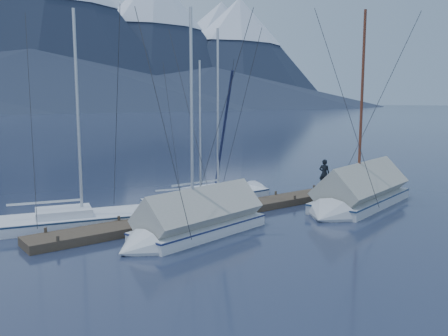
{
  "coord_description": "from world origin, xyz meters",
  "views": [
    {
      "loc": [
        -13.21,
        -15.28,
        5.3
      ],
      "look_at": [
        0.0,
        2.0,
        2.2
      ],
      "focal_mm": 38.0,
      "sensor_mm": 36.0,
      "label": 1
    }
  ],
  "objects_px": {
    "sailboat_open_left": "(95,220)",
    "sailboat_open_mid": "(208,201)",
    "sailboat_covered_near": "(356,197)",
    "sailboat_covered_far": "(190,225)",
    "person": "(324,174)",
    "sailboat_open_right": "(226,196)"
  },
  "relations": [
    {
      "from": "sailboat_open_left",
      "to": "sailboat_open_mid",
      "type": "height_order",
      "value": "sailboat_open_left"
    },
    {
      "from": "sailboat_open_mid",
      "to": "sailboat_covered_near",
      "type": "bearing_deg",
      "value": -43.18
    },
    {
      "from": "sailboat_open_left",
      "to": "sailboat_covered_near",
      "type": "distance_m",
      "value": 12.65
    },
    {
      "from": "sailboat_open_left",
      "to": "sailboat_covered_far",
      "type": "xyz_separation_m",
      "value": [
        2.2,
        -4.15,
        0.3
      ]
    },
    {
      "from": "person",
      "to": "sailboat_open_right",
      "type": "bearing_deg",
      "value": 43.07
    },
    {
      "from": "sailboat_open_mid",
      "to": "sailboat_open_left",
      "type": "bearing_deg",
      "value": -177.56
    },
    {
      "from": "person",
      "to": "sailboat_covered_near",
      "type": "bearing_deg",
      "value": 133.85
    },
    {
      "from": "sailboat_covered_near",
      "to": "person",
      "type": "distance_m",
      "value": 3.58
    },
    {
      "from": "sailboat_open_left",
      "to": "sailboat_covered_near",
      "type": "relative_size",
      "value": 0.93
    },
    {
      "from": "sailboat_covered_near",
      "to": "sailboat_covered_far",
      "type": "xyz_separation_m",
      "value": [
        -9.48,
        0.7,
        -0.06
      ]
    },
    {
      "from": "sailboat_covered_near",
      "to": "sailboat_open_mid",
      "type": "bearing_deg",
      "value": 136.82
    },
    {
      "from": "sailboat_covered_far",
      "to": "person",
      "type": "bearing_deg",
      "value": 13.29
    },
    {
      "from": "sailboat_open_right",
      "to": "sailboat_covered_near",
      "type": "distance_m",
      "value": 6.84
    },
    {
      "from": "sailboat_open_right",
      "to": "sailboat_covered_far",
      "type": "bearing_deg",
      "value": -138.55
    },
    {
      "from": "sailboat_open_left",
      "to": "sailboat_covered_far",
      "type": "height_order",
      "value": "sailboat_open_left"
    },
    {
      "from": "sailboat_open_mid",
      "to": "sailboat_covered_far",
      "type": "xyz_separation_m",
      "value": [
        -4.02,
        -4.41,
        0.33
      ]
    },
    {
      "from": "sailboat_open_right",
      "to": "sailboat_covered_near",
      "type": "relative_size",
      "value": 0.92
    },
    {
      "from": "sailboat_open_mid",
      "to": "person",
      "type": "bearing_deg",
      "value": -15.3
    },
    {
      "from": "sailboat_open_left",
      "to": "sailboat_open_right",
      "type": "bearing_deg",
      "value": 5.13
    },
    {
      "from": "sailboat_open_right",
      "to": "sailboat_covered_near",
      "type": "bearing_deg",
      "value": -54.19
    },
    {
      "from": "sailboat_open_mid",
      "to": "sailboat_covered_near",
      "type": "height_order",
      "value": "sailboat_covered_near"
    },
    {
      "from": "sailboat_covered_near",
      "to": "person",
      "type": "height_order",
      "value": "sailboat_covered_near"
    }
  ]
}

